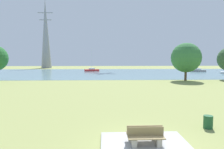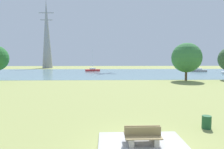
% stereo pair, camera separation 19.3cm
% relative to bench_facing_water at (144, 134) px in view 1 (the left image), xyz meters
% --- Properties ---
extents(ground_plane, '(160.00, 160.00, 0.00)m').
position_rel_bench_facing_water_xyz_m(ground_plane, '(0.00, 21.73, -0.47)').
color(ground_plane, '#8C9351').
extents(concrete_pad, '(4.40, 3.20, 0.10)m').
position_rel_bench_facing_water_xyz_m(concrete_pad, '(0.00, -0.27, -0.42)').
color(concrete_pad, '#A6A6A6').
rests_on(concrete_pad, ground).
extents(bench_facing_water, '(1.80, 0.48, 0.89)m').
position_rel_bench_facing_water_xyz_m(bench_facing_water, '(0.00, 0.00, 0.00)').
color(bench_facing_water, '#B2A792').
rests_on(bench_facing_water, concrete_pad).
extents(bench_facing_inland, '(1.80, 0.48, 0.89)m').
position_rel_bench_facing_water_xyz_m(bench_facing_inland, '(0.00, -0.54, 0.00)').
color(bench_facing_inland, '#B2A792').
rests_on(bench_facing_inland, concrete_pad).
extents(litter_bin, '(0.56, 0.56, 0.80)m').
position_rel_bench_facing_water_xyz_m(litter_bin, '(4.43, 2.04, -0.07)').
color(litter_bin, '#1E512D').
rests_on(litter_bin, ground).
extents(water_surface, '(140.00, 40.00, 0.02)m').
position_rel_bench_facing_water_xyz_m(water_surface, '(0.00, 49.73, -0.46)').
color(water_surface, slate).
rests_on(water_surface, ground).
extents(sailboat_red, '(5.02, 2.65, 7.76)m').
position_rel_bench_facing_water_xyz_m(sailboat_red, '(-6.09, 57.30, 0.00)').
color(sailboat_red, red).
rests_on(sailboat_red, water_surface).
extents(sailboat_gray, '(5.02, 2.62, 5.55)m').
position_rel_bench_facing_water_xyz_m(sailboat_gray, '(28.09, 53.52, -0.02)').
color(sailboat_gray, gray).
rests_on(sailboat_gray, water_surface).
extents(tree_east_far, '(5.67, 5.67, 7.28)m').
position_rel_bench_facing_water_xyz_m(tree_east_far, '(13.74, 28.25, 3.97)').
color(tree_east_far, brown).
rests_on(tree_east_far, ground).
extents(electricity_pylon, '(6.40, 4.40, 29.71)m').
position_rel_bench_facing_water_xyz_m(electricity_pylon, '(-27.16, 79.29, 14.40)').
color(electricity_pylon, gray).
rests_on(electricity_pylon, ground).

